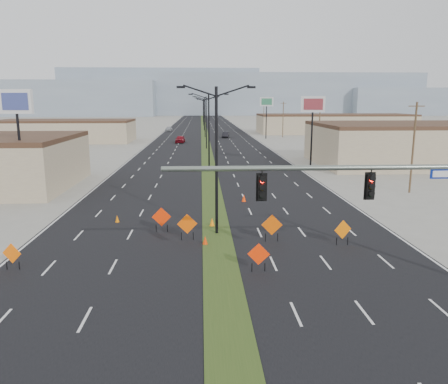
{
  "coord_description": "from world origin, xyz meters",
  "views": [
    {
      "loc": [
        -1.02,
        -17.21,
        9.02
      ],
      "look_at": [
        0.45,
        10.82,
        3.2
      ],
      "focal_mm": 35.0,
      "sensor_mm": 36.0,
      "label": 1
    }
  ],
  "objects_px": {
    "construction_sign_2": "(187,225)",
    "pole_sign_east_far": "(267,105)",
    "streetlight_3": "(205,116)",
    "construction_sign_4": "(272,226)",
    "streetlight_4": "(204,113)",
    "cone_2": "(244,198)",
    "construction_sign_3": "(259,255)",
    "car_mid": "(226,135)",
    "construction_sign_0": "(12,254)",
    "streetlight_6": "(203,110)",
    "signal_mast": "(409,195)",
    "construction_sign_5": "(343,230)",
    "cone_0": "(212,222)",
    "construction_sign_1": "(161,218)",
    "cone_3": "(117,219)",
    "car_left": "(180,139)",
    "streetlight_2": "(206,121)",
    "car_far": "(169,129)",
    "streetlight_1": "(209,130)",
    "pole_sign_west": "(16,110)",
    "cone_1": "(205,240)",
    "pole_sign_east_near": "(313,110)",
    "streetlight_0": "(216,156)"
  },
  "relations": [
    {
      "from": "car_mid",
      "to": "construction_sign_3",
      "type": "relative_size",
      "value": 2.78
    },
    {
      "from": "construction_sign_2",
      "to": "pole_sign_west",
      "type": "xyz_separation_m",
      "value": [
        -15.91,
        13.74,
        7.26
      ]
    },
    {
      "from": "streetlight_3",
      "to": "construction_sign_3",
      "type": "xyz_separation_m",
      "value": [
        2.0,
        -91.1,
        -4.48
      ]
    },
    {
      "from": "construction_sign_0",
      "to": "pole_sign_east_near",
      "type": "relative_size",
      "value": 0.15
    },
    {
      "from": "car_left",
      "to": "construction_sign_5",
      "type": "xyz_separation_m",
      "value": [
        13.65,
        -71.89,
        0.17
      ]
    },
    {
      "from": "car_mid",
      "to": "cone_3",
      "type": "height_order",
      "value": "car_mid"
    },
    {
      "from": "streetlight_1",
      "to": "construction_sign_5",
      "type": "height_order",
      "value": "streetlight_1"
    },
    {
      "from": "construction_sign_0",
      "to": "pole_sign_east_far",
      "type": "xyz_separation_m",
      "value": [
        26.47,
        85.22,
        7.42
      ]
    },
    {
      "from": "cone_3",
      "to": "pole_sign_west",
      "type": "xyz_separation_m",
      "value": [
        -10.44,
        9.11,
        8.04
      ]
    },
    {
      "from": "cone_0",
      "to": "pole_sign_east_far",
      "type": "relative_size",
      "value": 0.06
    },
    {
      "from": "cone_1",
      "to": "pole_sign_west",
      "type": "height_order",
      "value": "pole_sign_west"
    },
    {
      "from": "construction_sign_5",
      "to": "streetlight_3",
      "type": "bearing_deg",
      "value": 78.06
    },
    {
      "from": "streetlight_0",
      "to": "cone_1",
      "type": "relative_size",
      "value": 16.84
    },
    {
      "from": "streetlight_4",
      "to": "cone_2",
      "type": "height_order",
      "value": "streetlight_4"
    },
    {
      "from": "construction_sign_1",
      "to": "cone_3",
      "type": "xyz_separation_m",
      "value": [
        -3.62,
        2.76,
        -0.78
      ]
    },
    {
      "from": "car_left",
      "to": "cone_0",
      "type": "xyz_separation_m",
      "value": [
        5.43,
        -67.18,
        -0.48
      ]
    },
    {
      "from": "streetlight_6",
      "to": "construction_sign_1",
      "type": "height_order",
      "value": "streetlight_6"
    },
    {
      "from": "car_far",
      "to": "pole_sign_west",
      "type": "distance_m",
      "value": 96.46
    },
    {
      "from": "streetlight_0",
      "to": "car_mid",
      "type": "relative_size",
      "value": 2.25
    },
    {
      "from": "construction_sign_1",
      "to": "pole_sign_east_far",
      "type": "relative_size",
      "value": 0.18
    },
    {
      "from": "construction_sign_1",
      "to": "pole_sign_east_far",
      "type": "bearing_deg",
      "value": 75.53
    },
    {
      "from": "streetlight_6",
      "to": "cone_1",
      "type": "height_order",
      "value": "streetlight_6"
    },
    {
      "from": "streetlight_1",
      "to": "streetlight_2",
      "type": "height_order",
      "value": "same"
    },
    {
      "from": "cone_2",
      "to": "streetlight_2",
      "type": "bearing_deg",
      "value": 93.53
    },
    {
      "from": "car_mid",
      "to": "construction_sign_5",
      "type": "bearing_deg",
      "value": -80.59
    },
    {
      "from": "construction_sign_5",
      "to": "cone_2",
      "type": "xyz_separation_m",
      "value": [
        -5.09,
        12.68,
        -0.64
      ]
    },
    {
      "from": "construction_sign_4",
      "to": "construction_sign_5",
      "type": "distance_m",
      "value": 4.51
    },
    {
      "from": "streetlight_1",
      "to": "construction_sign_4",
      "type": "xyz_separation_m",
      "value": [
        3.54,
        -30.01,
        -4.33
      ]
    },
    {
      "from": "streetlight_6",
      "to": "pole_sign_west",
      "type": "bearing_deg",
      "value": -96.57
    },
    {
      "from": "signal_mast",
      "to": "cone_3",
      "type": "bearing_deg",
      "value": 140.38
    },
    {
      "from": "construction_sign_5",
      "to": "cone_0",
      "type": "distance_m",
      "value": 9.5
    },
    {
      "from": "streetlight_0",
      "to": "streetlight_3",
      "type": "bearing_deg",
      "value": 90.0
    },
    {
      "from": "signal_mast",
      "to": "construction_sign_5",
      "type": "relative_size",
      "value": 9.85
    },
    {
      "from": "streetlight_0",
      "to": "streetlight_2",
      "type": "relative_size",
      "value": 1.0
    },
    {
      "from": "cone_3",
      "to": "construction_sign_0",
      "type": "bearing_deg",
      "value": -112.57
    },
    {
      "from": "streetlight_2",
      "to": "car_far",
      "type": "xyz_separation_m",
      "value": [
        -11.08,
        52.29,
        -4.76
      ]
    },
    {
      "from": "construction_sign_2",
      "to": "pole_sign_east_far",
      "type": "bearing_deg",
      "value": 73.43
    },
    {
      "from": "construction_sign_4",
      "to": "streetlight_6",
      "type": "bearing_deg",
      "value": 95.15
    },
    {
      "from": "car_mid",
      "to": "car_far",
      "type": "height_order",
      "value": "car_mid"
    },
    {
      "from": "car_far",
      "to": "pole_sign_east_near",
      "type": "bearing_deg",
      "value": -67.86
    },
    {
      "from": "car_far",
      "to": "streetlight_1",
      "type": "bearing_deg",
      "value": -77.69
    },
    {
      "from": "construction_sign_0",
      "to": "streetlight_4",
      "type": "bearing_deg",
      "value": 99.4
    },
    {
      "from": "cone_1",
      "to": "pole_sign_east_far",
      "type": "relative_size",
      "value": 0.06
    },
    {
      "from": "car_left",
      "to": "cone_3",
      "type": "height_order",
      "value": "car_left"
    },
    {
      "from": "cone_3",
      "to": "signal_mast",
      "type": "bearing_deg",
      "value": -39.62
    },
    {
      "from": "car_far",
      "to": "construction_sign_0",
      "type": "height_order",
      "value": "construction_sign_0"
    },
    {
      "from": "signal_mast",
      "to": "streetlight_4",
      "type": "relative_size",
      "value": 1.63
    },
    {
      "from": "car_left",
      "to": "cone_2",
      "type": "distance_m",
      "value": 59.82
    },
    {
      "from": "streetlight_3",
      "to": "construction_sign_4",
      "type": "xyz_separation_m",
      "value": [
        3.54,
        -86.01,
        -4.33
      ]
    },
    {
      "from": "signal_mast",
      "to": "streetlight_3",
      "type": "relative_size",
      "value": 1.63
    }
  ]
}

